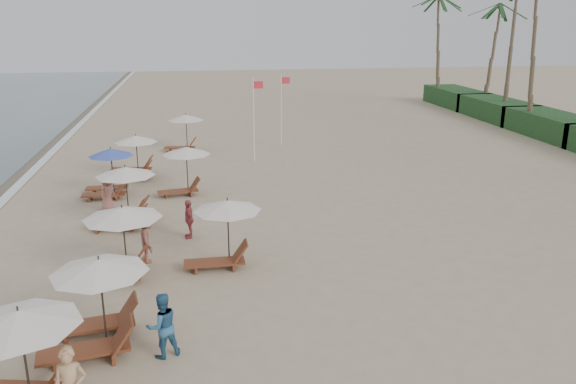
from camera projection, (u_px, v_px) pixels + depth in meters
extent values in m
plane|color=tan|center=(299.00, 321.00, 15.47)|extent=(160.00, 160.00, 0.00)
cube|color=#193D1C|center=(552.00, 125.00, 39.51)|extent=(3.20, 8.00, 1.60)
cube|color=#193D1C|center=(497.00, 109.00, 46.59)|extent=(3.20, 8.00, 1.60)
cube|color=#193D1C|center=(456.00, 97.00, 53.67)|extent=(3.20, 8.00, 1.60)
cylinder|color=brown|center=(539.00, 58.00, 39.20)|extent=(0.36, 0.36, 10.60)
cylinder|color=brown|center=(511.00, 48.00, 44.13)|extent=(0.36, 0.36, 11.40)
cylinder|color=brown|center=(487.00, 59.00, 49.53)|extent=(0.36, 0.36, 9.00)
cylinder|color=brown|center=(442.00, 52.00, 54.03)|extent=(0.36, 0.36, 9.80)
cylinder|color=black|center=(26.00, 364.00, 11.56)|extent=(0.05, 0.05, 2.29)
cone|color=silver|center=(19.00, 318.00, 11.25)|extent=(2.43, 2.43, 0.35)
cylinder|color=black|center=(103.00, 305.00, 13.99)|extent=(0.05, 0.05, 2.28)
cone|color=silver|center=(99.00, 266.00, 13.69)|extent=(2.37, 2.37, 0.35)
cylinder|color=black|center=(125.00, 243.00, 17.89)|extent=(0.05, 0.05, 2.22)
cone|color=silver|center=(122.00, 213.00, 17.60)|extent=(2.45, 2.45, 0.35)
cylinder|color=black|center=(127.00, 197.00, 22.43)|extent=(0.05, 0.05, 2.29)
cone|color=silver|center=(125.00, 171.00, 22.13)|extent=(2.31, 2.31, 0.35)
cylinder|color=black|center=(113.00, 173.00, 26.14)|extent=(0.05, 0.05, 2.17)
cone|color=#3E55B9|center=(111.00, 152.00, 25.85)|extent=(2.03, 2.03, 0.35)
cylinder|color=black|center=(137.00, 157.00, 29.34)|extent=(0.05, 0.05, 2.11)
cone|color=silver|center=(136.00, 139.00, 29.06)|extent=(2.18, 2.18, 0.35)
cylinder|color=black|center=(228.00, 234.00, 18.82)|extent=(0.05, 0.05, 2.15)
cone|color=silver|center=(227.00, 205.00, 18.53)|extent=(2.24, 2.24, 0.35)
cylinder|color=black|center=(187.00, 171.00, 26.53)|extent=(0.05, 0.05, 2.15)
cone|color=silver|center=(186.00, 151.00, 26.24)|extent=(2.24, 2.24, 0.35)
cylinder|color=black|center=(187.00, 133.00, 35.42)|extent=(0.05, 0.05, 2.15)
cone|color=silver|center=(186.00, 117.00, 35.14)|extent=(2.24, 2.24, 0.35)
imported|color=#2D6289|center=(162.00, 325.00, 13.66)|extent=(0.97, 0.87, 1.64)
imported|color=brown|center=(147.00, 239.00, 19.01)|extent=(0.83, 1.17, 1.65)
imported|color=#B1464B|center=(189.00, 219.00, 21.21)|extent=(0.42, 0.89, 1.48)
imported|color=#B16F60|center=(107.00, 193.00, 24.08)|extent=(0.87, 0.94, 1.62)
cylinder|color=silver|center=(254.00, 120.00, 32.15)|extent=(0.08, 0.08, 4.76)
cube|color=red|center=(258.00, 85.00, 31.62)|extent=(0.55, 0.02, 0.40)
cylinder|color=silver|center=(281.00, 110.00, 36.31)|extent=(0.08, 0.08, 4.56)
cube|color=red|center=(285.00, 80.00, 35.81)|extent=(0.55, 0.02, 0.40)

